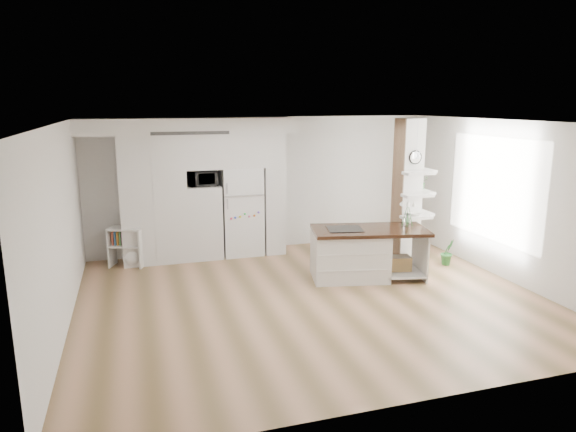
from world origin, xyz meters
The scene contains 14 objects.
floor centered at (0.00, 0.00, 0.00)m, with size 7.00×6.00×0.01m, color tan.
room centered at (0.00, 0.00, 1.86)m, with size 7.04×6.04×2.72m.
cabinet_wall centered at (-1.45, 2.67, 1.51)m, with size 4.00×0.71×2.70m.
refrigerator centered at (-0.53, 2.68, 0.88)m, with size 0.78×0.69×1.75m.
column centered at (2.38, 1.13, 1.35)m, with size 0.69×0.90×2.70m.
window centered at (3.48, 0.30, 1.50)m, with size 2.40×2.40×0.00m, color white.
pendant_light centered at (1.70, 0.15, 2.12)m, with size 0.12×0.12×0.10m, color white.
kitchen_island centered at (1.06, 0.66, 0.46)m, with size 2.09×1.31×1.44m.
bookshelf centered at (-2.70, 2.49, 0.32)m, with size 0.71×0.56×0.74m.
floor_plant_a centered at (3.00, 0.84, 0.24)m, with size 0.27×0.22×0.49m, color #2E7331.
floor_plant_b centered at (1.95, 1.82, 0.23)m, with size 0.26×0.26×0.46m, color #2E7331.
microwave centered at (-1.27, 2.62, 1.57)m, with size 0.54×0.37×0.30m, color #2D2D2D.
shelf_plant centered at (2.63, 1.30, 1.52)m, with size 0.27×0.23×0.30m, color #2E7331.
decor_bowl centered at (2.30, 0.90, 1.00)m, with size 0.22×0.22×0.05m, color white.
Camera 1 is at (-2.54, -7.09, 2.98)m, focal length 32.00 mm.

